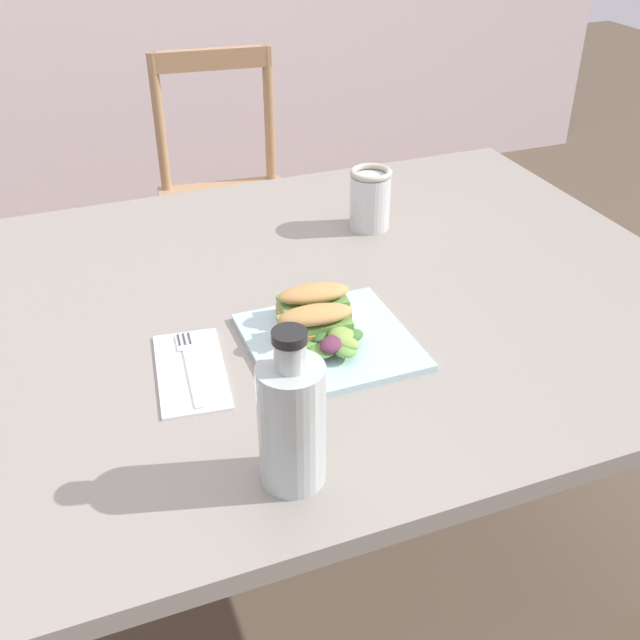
# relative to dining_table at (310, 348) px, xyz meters

# --- Properties ---
(ground_plane) EXTENTS (9.44, 9.44, 0.00)m
(ground_plane) POSITION_rel_dining_table_xyz_m (-0.08, -0.01, -0.63)
(ground_plane) COLOR brown
(dining_table) EXTENTS (1.35, 1.02, 0.74)m
(dining_table) POSITION_rel_dining_table_xyz_m (0.00, 0.00, 0.00)
(dining_table) COLOR gray
(dining_table) RESTS_ON ground
(chair_wooden_far) EXTENTS (0.44, 0.44, 0.87)m
(chair_wooden_far) POSITION_rel_dining_table_xyz_m (0.13, 1.09, -0.18)
(chair_wooden_far) COLOR tan
(chair_wooden_far) RESTS_ON ground
(plate_lunch) EXTENTS (0.24, 0.24, 0.01)m
(plate_lunch) POSITION_rel_dining_table_xyz_m (-0.02, -0.15, 0.11)
(plate_lunch) COLOR silver
(plate_lunch) RESTS_ON dining_table
(sandwich_half_front) EXTENTS (0.12, 0.07, 0.06)m
(sandwich_half_front) POSITION_rel_dining_table_xyz_m (-0.04, -0.14, 0.15)
(sandwich_half_front) COLOR tan
(sandwich_half_front) RESTS_ON plate_lunch
(sandwich_half_back) EXTENTS (0.12, 0.07, 0.06)m
(sandwich_half_back) POSITION_rel_dining_table_xyz_m (-0.02, -0.08, 0.15)
(sandwich_half_back) COLOR tan
(sandwich_half_back) RESTS_ON plate_lunch
(salad_mixed_greens) EXTENTS (0.10, 0.13, 0.03)m
(salad_mixed_greens) POSITION_rel_dining_table_xyz_m (-0.03, -0.18, 0.14)
(salad_mixed_greens) COLOR #602D47
(salad_mixed_greens) RESTS_ON plate_lunch
(napkin_folded) EXTENTS (0.12, 0.21, 0.00)m
(napkin_folded) POSITION_rel_dining_table_xyz_m (-0.24, -0.14, 0.11)
(napkin_folded) COLOR white
(napkin_folded) RESTS_ON dining_table
(fork_on_napkin) EXTENTS (0.04, 0.19, 0.00)m
(fork_on_napkin) POSITION_rel_dining_table_xyz_m (-0.23, -0.12, 0.11)
(fork_on_napkin) COLOR silver
(fork_on_napkin) RESTS_ON napkin_folded
(bottle_cold_brew) EXTENTS (0.08, 0.08, 0.21)m
(bottle_cold_brew) POSITION_rel_dining_table_xyz_m (-0.17, -0.39, 0.19)
(bottle_cold_brew) COLOR #472819
(bottle_cold_brew) RESTS_ON dining_table
(mason_jar_iced_tea) EXTENTS (0.08, 0.08, 0.12)m
(mason_jar_iced_tea) POSITION_rel_dining_table_xyz_m (0.20, 0.21, 0.16)
(mason_jar_iced_tea) COLOR #995623
(mason_jar_iced_tea) RESTS_ON dining_table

